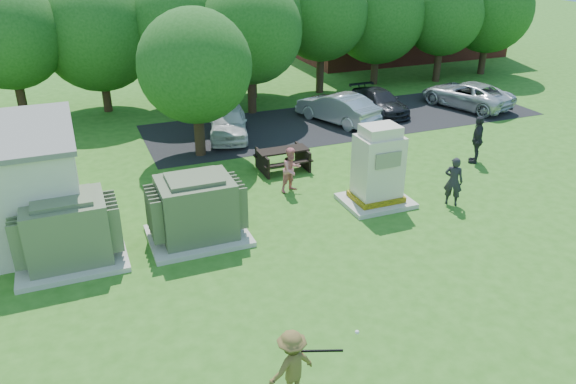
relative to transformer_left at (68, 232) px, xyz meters
name	(u,v)px	position (x,y,z in m)	size (l,w,h in m)	color
ground	(345,297)	(6.50, -4.50, -0.97)	(120.00, 120.00, 0.00)	#2D6619
brick_building	(397,0)	(24.50, 22.50, 3.03)	(15.00, 8.00, 8.00)	maroon
parking_strip	(346,120)	(13.50, 9.00, -0.96)	(20.00, 6.00, 0.01)	#232326
transformer_left	(68,232)	(0.00, 0.00, 0.00)	(3.00, 2.40, 2.07)	beige
transformer_right	(197,210)	(3.70, 0.00, 0.00)	(3.00, 2.40, 2.07)	beige
generator_cabinet	(378,170)	(10.05, 0.11, 0.27)	(2.33, 1.91, 2.84)	beige
picnic_table	(283,157)	(8.15, 4.16, -0.44)	(2.00, 1.50, 0.86)	black
batter	(292,366)	(3.90, -7.17, -0.16)	(1.05, 0.60, 1.63)	brown
person_by_generator	(453,181)	(12.45, -0.95, -0.10)	(0.64, 0.42, 1.74)	#232227
person_at_picnic	(291,170)	(7.70, 2.14, -0.13)	(0.81, 0.63, 1.67)	#DD757C
person_walking_right	(477,140)	(15.77, 1.95, 0.01)	(1.15, 0.48, 1.96)	#27262C
car_white	(228,122)	(7.27, 8.76, -0.26)	(1.68, 4.17, 1.42)	white
car_silver_a	(337,108)	(12.90, 8.88, -0.24)	(1.55, 4.46, 1.47)	silver
car_dark	(379,102)	(15.65, 9.48, -0.37)	(1.67, 4.10, 1.19)	black
car_silver_b	(466,95)	(20.53, 8.67, -0.28)	(2.28, 4.95, 1.38)	silver
batting_equipment	(323,348)	(4.54, -7.24, 0.13)	(1.43, 0.35, 0.30)	black
tree_row	(215,27)	(8.25, 14.00, 3.18)	(41.30, 13.30, 7.30)	#47301E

